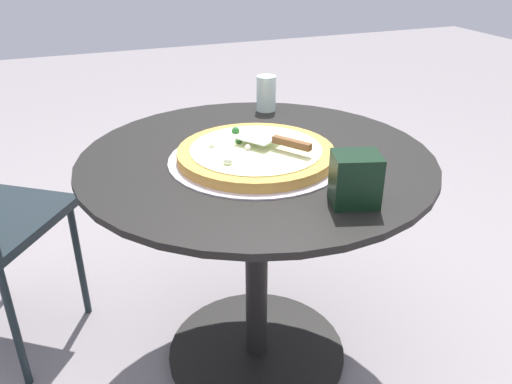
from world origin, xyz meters
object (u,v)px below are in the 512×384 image
at_px(napkin_dispenser, 355,179).
at_px(pizza_server, 275,140).
at_px(pizza_on_tray, 256,154).
at_px(drinking_cup, 266,93).
at_px(patio_table, 257,222).

bearing_deg(napkin_dispenser, pizza_server, 121.28).
distance_m(pizza_on_tray, drinking_cup, 0.43).
xyz_separation_m(pizza_server, drinking_cup, (0.14, 0.41, 0.00)).
distance_m(pizza_on_tray, napkin_dispenser, 0.33).
bearing_deg(napkin_dispenser, pizza_on_tray, 128.30).
bearing_deg(pizza_server, drinking_cup, 71.11).
xyz_separation_m(patio_table, drinking_cup, (0.17, 0.35, 0.27)).
relative_size(patio_table, drinking_cup, 8.27).
bearing_deg(pizza_server, napkin_dispenser, -76.05).
bearing_deg(drinking_cup, pizza_on_tray, -115.74).
distance_m(patio_table, pizza_server, 0.28).
bearing_deg(patio_table, drinking_cup, 64.14).
relative_size(pizza_on_tray, pizza_server, 2.30).
bearing_deg(pizza_on_tray, patio_table, 65.66).
height_order(drinking_cup, napkin_dispenser, same).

